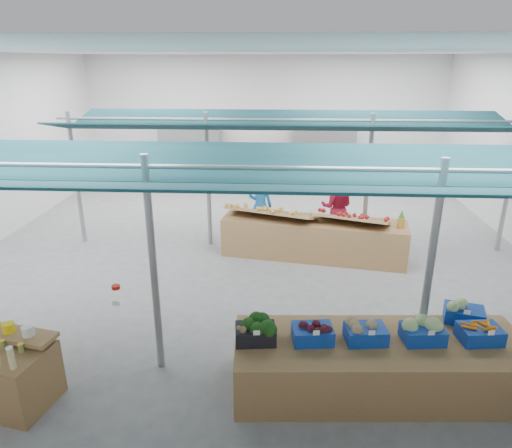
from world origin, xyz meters
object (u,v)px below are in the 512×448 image
(vendor_left, at_px, (260,206))
(vendor_right, at_px, (337,207))
(fruit_counter, at_px, (313,238))
(veg_counter, at_px, (378,364))

(vendor_left, bearing_deg, vendor_right, -170.47)
(fruit_counter, relative_size, vendor_left, 2.50)
(veg_counter, distance_m, vendor_right, 5.32)
(vendor_left, height_order, vendor_right, same)
(fruit_counter, height_order, vendor_right, vendor_right)
(veg_counter, height_order, vendor_left, vendor_left)
(vendor_right, bearing_deg, veg_counter, 99.47)
(veg_counter, xyz_separation_m, fruit_counter, (-0.59, 4.20, 0.06))
(fruit_counter, distance_m, vendor_left, 1.67)
(veg_counter, height_order, fruit_counter, fruit_counter)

